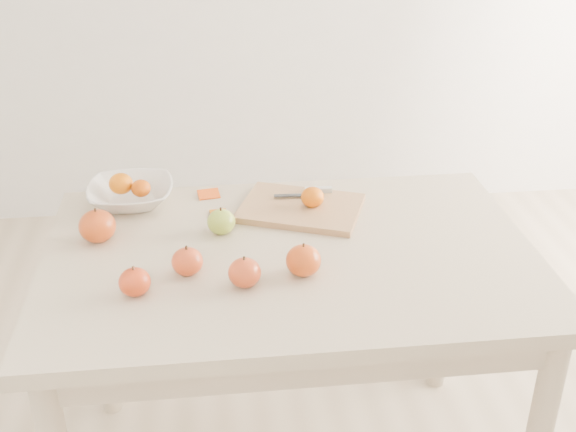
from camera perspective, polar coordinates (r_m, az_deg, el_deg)
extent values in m
cube|color=#C0AC91|center=(1.77, 0.19, -3.33)|extent=(1.20, 0.80, 0.04)
cylinder|color=#BCAA8E|center=(2.28, -14.62, -7.78)|extent=(0.06, 0.06, 0.71)
cylinder|color=#BCAA8E|center=(2.36, 12.35, -6.08)|extent=(0.06, 0.06, 0.71)
cube|color=#AA8255|center=(1.94, 1.02, 0.63)|extent=(0.38, 0.33, 0.02)
ellipsoid|color=#C86107|center=(1.92, 1.95, 1.50)|extent=(0.06, 0.06, 0.05)
imported|color=white|center=(2.02, -12.30, 1.69)|extent=(0.23, 0.23, 0.06)
ellipsoid|color=orange|center=(2.02, -13.07, 2.52)|extent=(0.07, 0.07, 0.06)
ellipsoid|color=#C96207|center=(2.00, -11.55, 2.17)|extent=(0.05, 0.05, 0.05)
cube|color=#DE4C0F|center=(2.04, -6.28, 1.62)|extent=(0.07, 0.05, 0.01)
cube|color=orange|center=(1.95, -5.53, 0.28)|extent=(0.05, 0.04, 0.01)
cube|color=silver|center=(2.01, 2.43, 2.08)|extent=(0.08, 0.02, 0.01)
cube|color=#34373B|center=(1.98, 0.26, 1.64)|extent=(0.10, 0.02, 0.00)
ellipsoid|color=#5F901D|center=(1.83, -5.30, -0.46)|extent=(0.07, 0.07, 0.06)
ellipsoid|color=maroon|center=(1.62, -3.45, -4.49)|extent=(0.07, 0.07, 0.07)
ellipsoid|color=maroon|center=(1.62, -12.02, -5.12)|extent=(0.07, 0.07, 0.06)
ellipsoid|color=maroon|center=(1.65, 1.23, -3.53)|extent=(0.08, 0.08, 0.07)
ellipsoid|color=maroon|center=(1.67, -7.96, -3.58)|extent=(0.07, 0.07, 0.07)
ellipsoid|color=maroon|center=(1.85, -14.84, -0.78)|extent=(0.09, 0.09, 0.08)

